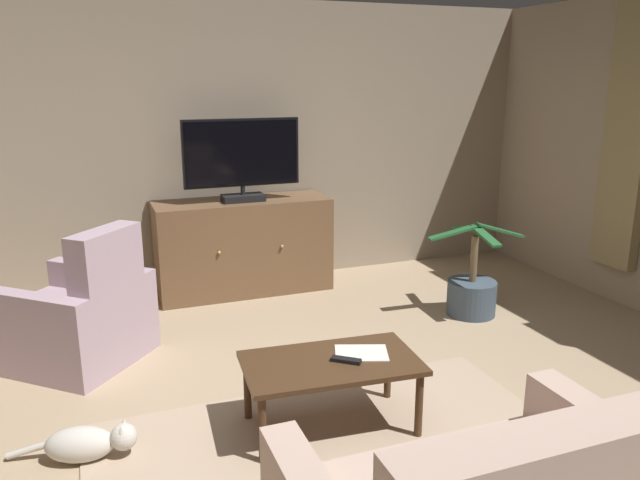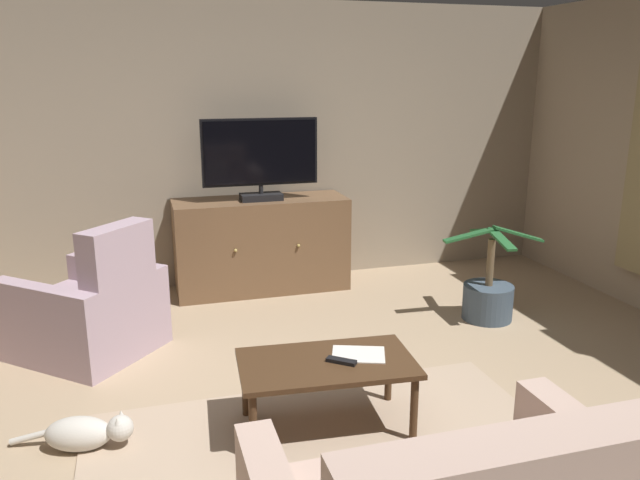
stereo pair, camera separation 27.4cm
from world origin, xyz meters
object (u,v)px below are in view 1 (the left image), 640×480
object	(u,v)px
tv_cabinet	(243,248)
folded_newspaper	(361,353)
armchair_angled_to_table	(76,319)
coffee_table	(331,369)
cat	(87,443)
tv_remote	(346,360)
potted_plant_on_hearth_side	(472,294)
television	(242,158)

from	to	relation	value
tv_cabinet	folded_newspaper	size ratio (longest dim) A/B	5.31
armchair_angled_to_table	coffee_table	bearing A→B (deg)	-47.42
tv_cabinet	cat	bearing A→B (deg)	-121.59
tv_cabinet	tv_remote	distance (m)	2.55
tv_cabinet	armchair_angled_to_table	world-z (taller)	armchair_angled_to_table
tv_remote	tv_cabinet	bearing A→B (deg)	128.14
folded_newspaper	potted_plant_on_hearth_side	bearing A→B (deg)	57.45
coffee_table	cat	bearing A→B (deg)	172.67
tv_cabinet	folded_newspaper	distance (m)	2.48
tv_cabinet	coffee_table	distance (m)	2.50
tv_remote	cat	size ratio (longest dim) A/B	0.26
television	armchair_angled_to_table	distance (m)	2.01
tv_remote	potted_plant_on_hearth_side	xyz separation A→B (m)	(1.70, 1.27, -0.25)
tv_remote	armchair_angled_to_table	size ratio (longest dim) A/B	0.14
tv_cabinet	armchair_angled_to_table	size ratio (longest dim) A/B	1.31
armchair_angled_to_table	folded_newspaper	bearing A→B (deg)	-43.00
folded_newspaper	potted_plant_on_hearth_side	xyz separation A→B (m)	(1.58, 1.20, -0.24)
television	cat	distance (m)	2.93
coffee_table	potted_plant_on_hearth_side	size ratio (longest dim) A/B	1.23
television	coffee_table	xyz separation A→B (m)	(-0.12, -2.45, -0.89)
tv_cabinet	potted_plant_on_hearth_side	bearing A→B (deg)	-37.66
coffee_table	cat	xyz separation A→B (m)	(-1.31, 0.17, -0.28)
armchair_angled_to_table	potted_plant_on_hearth_side	bearing A→B (deg)	-4.44
coffee_table	folded_newspaper	world-z (taller)	folded_newspaper
television	armchair_angled_to_table	bearing A→B (deg)	-146.24
tv_cabinet	folded_newspaper	xyz separation A→B (m)	(0.08, -2.47, 0.01)
armchair_angled_to_table	tv_cabinet	bearing A→B (deg)	35.17
coffee_table	armchair_angled_to_table	xyz separation A→B (m)	(-1.35, 1.47, -0.07)
potted_plant_on_hearth_side	cat	world-z (taller)	potted_plant_on_hearth_side
tv_cabinet	tv_remote	world-z (taller)	tv_cabinet
potted_plant_on_hearth_side	cat	size ratio (longest dim) A/B	1.26
television	tv_remote	xyz separation A→B (m)	(-0.05, -2.49, -0.83)
coffee_table	cat	world-z (taller)	coffee_table
television	potted_plant_on_hearth_side	bearing A→B (deg)	-36.49
cat	television	bearing A→B (deg)	57.82
coffee_table	cat	size ratio (longest dim) A/B	1.54
television	armchair_angled_to_table	xyz separation A→B (m)	(-1.47, -0.98, -0.95)
tv_cabinet	tv_remote	xyz separation A→B (m)	(-0.05, -2.55, 0.02)
tv_cabinet	folded_newspaper	world-z (taller)	tv_cabinet
coffee_table	potted_plant_on_hearth_side	bearing A→B (deg)	34.63
folded_newspaper	armchair_angled_to_table	size ratio (longest dim) A/B	0.25
folded_newspaper	tv_remote	bearing A→B (deg)	-130.49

